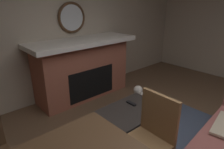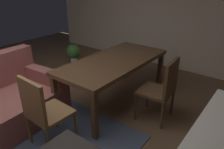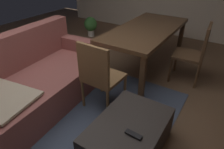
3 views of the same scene
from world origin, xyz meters
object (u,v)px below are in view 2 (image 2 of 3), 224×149
dining_table (114,64)px  potted_plant (73,52)px  dining_chair_west (43,110)px  dining_chair_south (162,87)px

dining_table → potted_plant: (0.80, 1.82, -0.39)m
dining_table → dining_chair_west: dining_chair_west is taller
dining_table → dining_chair_west: (-1.34, 0.00, -0.14)m
dining_chair_west → potted_plant: dining_chair_west is taller
dining_chair_south → dining_chair_west: same height
dining_table → potted_plant: 2.03m
dining_chair_south → potted_plant: bearing=73.3°
dining_table → dining_chair_south: 0.84m
dining_table → dining_chair_west: size_ratio=2.03×
potted_plant → dining_chair_west: bearing=-139.6°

